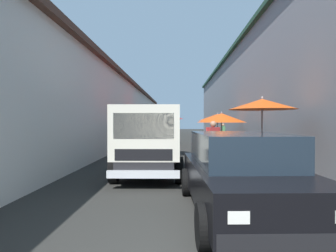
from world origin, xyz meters
name	(u,v)px	position (x,y,z in m)	size (l,w,h in m)	color
ground	(184,149)	(13.50, 0.00, 0.00)	(90.00, 90.00, 0.00)	#282826
building_left_whitewash	(77,112)	(15.75, 7.31, 2.35)	(49.80, 7.50, 4.68)	silver
building_right_concrete	(291,93)	(15.75, -7.31, 3.60)	(49.80, 7.50, 7.17)	gray
fruit_stall_near_right	(261,119)	(5.71, -2.26, 1.75)	(2.11, 2.11, 2.46)	#9E9EA3
fruit_stall_far_left	(221,122)	(10.76, -1.80, 1.64)	(2.47, 2.47, 2.15)	#9E9EA3
fruit_stall_mid_lane	(157,119)	(9.87, 1.33, 1.76)	(2.50, 2.50, 2.29)	#9E9EA3
fruit_stall_far_right	(217,120)	(14.95, -2.23, 1.76)	(2.49, 2.49, 2.23)	#9E9EA3
fruit_stall_near_left	(157,119)	(16.70, 1.85, 1.82)	(2.67, 2.67, 2.29)	#9E9EA3
hatchback_car	(241,173)	(1.82, -0.75, 0.74)	(3.99, 2.08, 1.45)	black
delivery_truck	(148,143)	(4.92, 1.24, 1.04)	(4.96, 2.05, 2.08)	black
vendor_by_crates	(223,132)	(17.44, -3.01, 0.87)	(0.61, 0.28, 1.52)	navy
vendor_in_shade	(213,140)	(7.05, -0.93, 0.98)	(0.43, 0.57, 1.68)	navy
parked_scooter	(250,147)	(10.34, -3.15, 0.45)	(1.69, 0.39, 1.14)	black
plastic_stool	(147,147)	(11.17, 1.96, 0.33)	(0.30, 0.30, 0.43)	#194CB2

